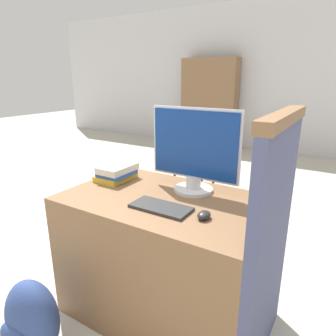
{
  "coord_description": "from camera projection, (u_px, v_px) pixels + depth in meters",
  "views": [
    {
      "loc": [
        0.83,
        -0.96,
        1.41
      ],
      "look_at": [
        0.05,
        0.32,
        0.96
      ],
      "focal_mm": 32.0,
      "sensor_mm": 36.0,
      "label": 1
    }
  ],
  "objects": [
    {
      "name": "keyboard",
      "position": [
        161.0,
        207.0,
        1.53
      ],
      "size": [
        0.32,
        0.15,
        0.02
      ],
      "color": "#2D2D2D",
      "rests_on": "desk"
    },
    {
      "name": "far_chair",
      "position": [
        198.0,
        151.0,
        3.92
      ],
      "size": [
        0.44,
        0.44,
        0.88
      ],
      "rotation": [
        0.0,
        0.0,
        0.89
      ],
      "color": "#38281E",
      "rests_on": "ground_plane"
    },
    {
      "name": "carrel_divider",
      "position": [
        270.0,
        247.0,
        1.4
      ],
      "size": [
        0.07,
        0.68,
        1.28
      ],
      "color": "#474C70",
      "rests_on": "ground_plane"
    },
    {
      "name": "backpack",
      "position": [
        31.0,
        320.0,
        1.54
      ],
      "size": [
        0.32,
        0.26,
        0.43
      ],
      "color": "navy",
      "rests_on": "ground_plane"
    },
    {
      "name": "desk",
      "position": [
        165.0,
        257.0,
        1.79
      ],
      "size": [
        1.14,
        0.72,
        0.77
      ],
      "color": "brown",
      "rests_on": "ground_plane"
    },
    {
      "name": "monitor",
      "position": [
        194.0,
        151.0,
        1.71
      ],
      "size": [
        0.55,
        0.23,
        0.49
      ],
      "color": "silver",
      "rests_on": "desk"
    },
    {
      "name": "wall_back",
      "position": [
        305.0,
        78.0,
        5.36
      ],
      "size": [
        12.0,
        0.06,
        2.8
      ],
      "color": "silver",
      "rests_on": "ground_plane"
    },
    {
      "name": "book_stack",
      "position": [
        117.0,
        173.0,
        1.96
      ],
      "size": [
        0.2,
        0.25,
        0.1
      ],
      "color": "gold",
      "rests_on": "desk"
    },
    {
      "name": "bookshelf_far",
      "position": [
        209.0,
        103.0,
        6.18
      ],
      "size": [
        1.16,
        0.32,
        1.79
      ],
      "color": "#846042",
      "rests_on": "ground_plane"
    },
    {
      "name": "mouse",
      "position": [
        204.0,
        215.0,
        1.42
      ],
      "size": [
        0.06,
        0.08,
        0.04
      ],
      "color": "#262626",
      "rests_on": "desk"
    }
  ]
}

